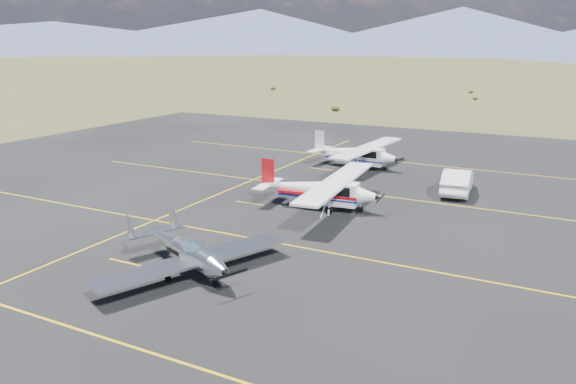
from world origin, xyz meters
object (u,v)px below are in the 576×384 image
Objects in this scene: aircraft_low_wing at (186,251)px; aircraft_plain at (355,153)px; aircraft_cessna at (319,188)px; sedan at (457,181)px.

aircraft_plain is at bearing 115.10° from aircraft_low_wing.
aircraft_cessna is 1.03× the size of aircraft_plain.
aircraft_low_wing is at bearing 61.29° from sedan.
aircraft_low_wing is 0.81× the size of aircraft_cessna.
aircraft_plain is at bearing -31.97° from sedan.
aircraft_low_wing is 0.83× the size of aircraft_plain.
aircraft_plain is (-2.14, 11.75, -0.03)m from aircraft_cessna.
aircraft_low_wing is 11.63m from aircraft_cessna.
aircraft_plain is 9.88m from sedan.
sedan is (8.89, -4.30, -0.37)m from aircraft_plain.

